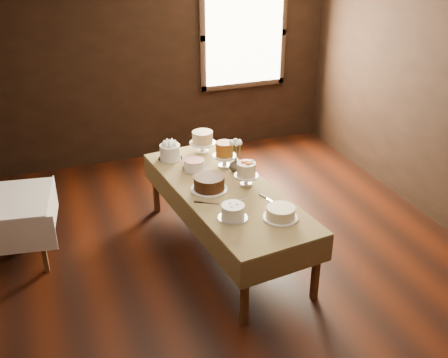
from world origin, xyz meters
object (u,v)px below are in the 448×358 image
cake_server_a (242,200)px  flower_vase (235,165)px  cake_caramel (224,156)px  cake_cream (281,213)px  cake_server_c (205,179)px  cake_server_d (237,173)px  cake_swirl (233,212)px  cake_server_b (271,201)px  side_table (8,206)px  display_table (226,193)px  cake_lattice (195,165)px  cake_meringue (170,152)px  cake_chocolate (209,183)px  cake_flowers (246,175)px  cake_speckled (203,143)px  cake_server_e (212,204)px

cake_server_a → flower_vase: flower_vase is taller
cake_caramel → cake_cream: 1.17m
cake_server_c → cake_server_d: bearing=-117.8°
cake_cream → cake_server_a: bearing=115.8°
cake_swirl → cake_server_b: 0.48m
cake_cream → side_table: bearing=150.8°
display_table → cake_server_d: cake_server_d is taller
cake_lattice → cake_cream: 1.27m
cake_meringue → cake_server_a: bearing=-71.1°
display_table → cake_chocolate: (-0.15, 0.04, 0.12)m
cake_flowers → cake_swirl: cake_flowers is taller
cake_server_d → cake_server_b: bearing=-158.1°
cake_speckled → cake_server_b: (0.25, -1.29, -0.11)m
display_table → cake_server_d: bearing=51.0°
cake_meringue → flower_vase: (0.56, -0.52, -0.01)m
cake_flowers → cake_server_c: cake_flowers is taller
cake_server_e → cake_meringue: bearing=127.1°
cake_server_c → cake_meringue: bearing=-9.4°
cake_server_e → flower_vase: flower_vase is taller
cake_flowers → cake_server_e: (-0.45, -0.25, -0.10)m
cake_cream → cake_server_b: cake_cream is taller
cake_lattice → side_table: bearing=177.8°
cake_caramel → flower_vase: 0.17m
cake_flowers → side_table: bearing=165.7°
cake_flowers → cake_server_a: 0.34m
cake_chocolate → cake_caramel: bearing=53.9°
cake_meringue → cake_cream: cake_meringue is taller
cake_meringue → flower_vase: size_ratio=2.14×
cake_speckled → flower_vase: cake_speckled is taller
cake_speckled → cake_caramel: bearing=-77.0°
cake_server_a → cake_server_b: size_ratio=1.00×
display_table → cake_swirl: bearing=-103.8°
cake_server_c → cake_flowers: bearing=-156.1°
cake_server_b → cake_flowers: bearing=176.1°
cake_chocolate → cake_flowers: size_ratio=1.63×
cake_lattice → cake_cream: (0.42, -1.20, 0.00)m
display_table → cake_cream: (0.26, -0.68, 0.10)m
cake_meringue → cake_server_c: 0.62m
cake_server_d → cake_chocolate: bearing=136.3°
cake_flowers → cake_swirl: bearing=-122.4°
side_table → cake_server_e: bearing=-24.6°
cake_server_e → flower_vase: 0.73m
cake_cream → cake_server_d: 0.97m
cake_cream → cake_server_b: (0.05, 0.31, -0.05)m
cake_server_c → flower_vase: (0.35, 0.06, 0.07)m
cake_server_d → cake_flowers: bearing=-166.8°
cake_server_c → cake_server_d: (0.35, 0.01, 0.00)m
cake_server_b → cake_server_c: (-0.43, 0.65, 0.00)m
side_table → cake_server_a: cake_server_a is taller
cake_flowers → cake_server_b: bearing=-76.8°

